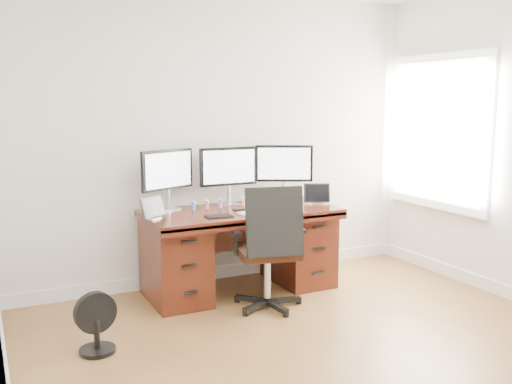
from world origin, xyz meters
name	(u,v)px	position (x,y,z in m)	size (l,w,h in m)	color
ground	(362,377)	(0.00, 0.00, 0.00)	(4.50, 4.50, 0.00)	brown
back_wall	(221,138)	(0.00, 2.25, 1.35)	(4.00, 0.10, 2.70)	silver
desk	(240,247)	(0.00, 1.83, 0.40)	(1.70, 0.80, 0.75)	#44170D
office_chair	(269,269)	(0.02, 1.30, 0.34)	(0.66, 0.66, 1.04)	black
floor_fan	(96,324)	(-1.41, 1.08, 0.20)	(0.29, 0.25, 0.42)	black
monitor_left	(168,172)	(-0.58, 2.07, 1.09)	(0.52, 0.25, 0.53)	silver
monitor_center	(229,169)	(0.00, 2.07, 1.09)	(0.55, 0.14, 0.53)	silver
monitor_right	(284,165)	(0.58, 2.07, 1.09)	(0.51, 0.28, 0.53)	silver
tablet_left	(153,209)	(-0.81, 1.75, 0.84)	(0.24, 0.17, 0.19)	silver
tablet_right	(317,195)	(0.76, 1.75, 0.84)	(0.25, 0.17, 0.19)	silver
keyboard	(255,212)	(0.04, 1.60, 0.76)	(0.29, 0.12, 0.01)	silver
trackpad	(274,210)	(0.25, 1.65, 0.76)	(0.13, 0.13, 0.01)	silver
drawing_tablet	(219,216)	(-0.30, 1.59, 0.76)	(0.22, 0.14, 0.01)	black
phone	(240,209)	(-0.02, 1.79, 0.76)	(0.12, 0.06, 0.01)	black
figurine_blue	(194,205)	(-0.39, 1.95, 0.80)	(0.03, 0.03, 0.09)	#4C86DE
figurine_pink	(207,204)	(-0.26, 1.95, 0.80)	(0.03, 0.03, 0.09)	pink
figurine_purple	(220,203)	(-0.13, 1.95, 0.80)	(0.03, 0.03, 0.09)	#9F62CF
figurine_yellow	(243,201)	(0.09, 1.95, 0.80)	(0.03, 0.03, 0.09)	#E6C16B
figurine_orange	(260,199)	(0.26, 1.95, 0.80)	(0.03, 0.03, 0.09)	#F5A53F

